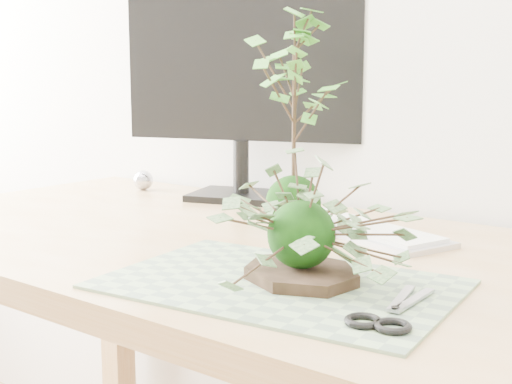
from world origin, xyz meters
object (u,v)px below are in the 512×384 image
(keyboard, at_px, (351,226))
(monitor, at_px, (243,75))
(ivy_kokedama, at_px, (302,203))
(maple_kokedama, at_px, (294,66))
(desk, at_px, (292,306))

(keyboard, bearing_deg, monitor, 178.07)
(ivy_kokedama, height_order, maple_kokedama, maple_kokedama)
(maple_kokedama, height_order, keyboard, maple_kokedama)
(desk, relative_size, maple_kokedama, 4.10)
(ivy_kokedama, distance_m, maple_kokedama, 0.35)
(maple_kokedama, bearing_deg, keyboard, 37.15)
(monitor, bearing_deg, maple_kokedama, -54.54)
(ivy_kokedama, distance_m, monitor, 0.63)
(monitor, bearing_deg, ivy_kokedama, -63.01)
(desk, bearing_deg, monitor, 138.25)
(ivy_kokedama, bearing_deg, keyboard, 108.80)
(desk, height_order, keyboard, keyboard)
(ivy_kokedama, relative_size, keyboard, 0.82)
(desk, height_order, monitor, monitor)
(maple_kokedama, xyz_separation_m, monitor, (-0.26, 0.19, -0.02))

